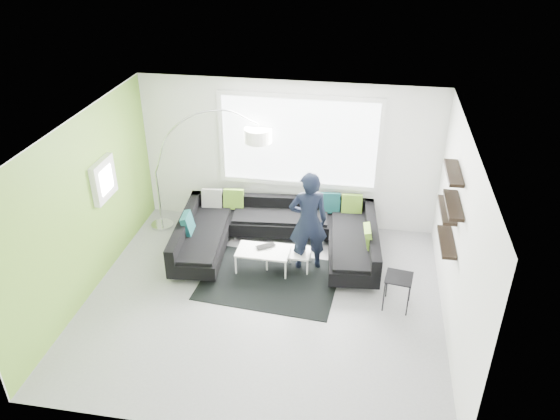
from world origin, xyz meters
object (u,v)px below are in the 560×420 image
object	(u,v)px
coffee_table	(276,258)
side_table	(397,292)
arc_lamp	(156,172)
person	(308,221)
laptop	(267,248)
sectional_sofa	(277,237)

from	to	relation	value
coffee_table	side_table	distance (m)	2.12
arc_lamp	person	bearing A→B (deg)	-26.75
arc_lamp	side_table	distance (m)	4.80
side_table	laptop	distance (m)	2.27
coffee_table	laptop	size ratio (longest dim) A/B	2.88
arc_lamp	person	distance (m)	3.06
side_table	laptop	xyz separation A→B (m)	(-2.16, 0.70, 0.11)
sectional_sofa	arc_lamp	bearing A→B (deg)	161.79
arc_lamp	person	xyz separation A→B (m)	(2.92, -0.86, -0.27)
arc_lamp	laptop	distance (m)	2.57
sectional_sofa	person	distance (m)	0.86
coffee_table	side_table	size ratio (longest dim) A/B	2.08
person	laptop	bearing A→B (deg)	-4.36
side_table	person	bearing A→B (deg)	150.88
coffee_table	laptop	distance (m)	0.26
person	coffee_table	bearing A→B (deg)	-0.46
arc_lamp	side_table	size ratio (longest dim) A/B	4.21
person	side_table	bearing A→B (deg)	135.52
side_table	laptop	world-z (taller)	side_table
side_table	person	size ratio (longest dim) A/B	0.31
sectional_sofa	side_table	bearing A→B (deg)	-33.78
sectional_sofa	side_table	world-z (taller)	sectional_sofa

